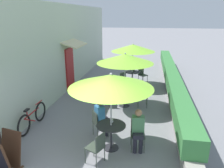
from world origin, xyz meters
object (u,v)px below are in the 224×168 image
at_px(cafe_chair_near_right, 97,146).
at_px(patio_table_mid, 124,93).
at_px(seated_patron_near_left, 101,116).
at_px(patio_umbrella_mid, 125,59).
at_px(menu_board, 5,153).
at_px(seated_patron_near_back, 138,128).
at_px(patio_umbrella_far, 133,48).
at_px(cafe_chair_near_left, 98,122).
at_px(coffee_cup_near, 112,121).
at_px(coffee_cup_far, 134,70).
at_px(cafe_chair_far_left, 142,74).
at_px(cafe_chair_near_back, 138,132).
at_px(bicycle_leaning, 33,118).
at_px(patio_table_near, 111,131).
at_px(cafe_chair_mid_left, 106,95).
at_px(cafe_chair_mid_right, 143,94).
at_px(patio_umbrella_near, 111,81).
at_px(cafe_chair_far_right, 122,78).
at_px(patio_table_far, 132,75).

xyz_separation_m(cafe_chair_near_right, patio_table_mid, (0.24, 3.84, 0.05)).
relative_size(seated_patron_near_left, patio_umbrella_mid, 0.55).
distance_m(cafe_chair_near_right, menu_board, 2.26).
relative_size(seated_patron_near_back, patio_umbrella_far, 0.55).
relative_size(cafe_chair_near_left, patio_table_mid, 1.04).
bearing_deg(menu_board, cafe_chair_near_left, 56.63).
height_order(coffee_cup_near, coffee_cup_far, same).
distance_m(seated_patron_near_left, coffee_cup_near, 0.63).
bearing_deg(cafe_chair_far_left, coffee_cup_far, 3.20).
height_order(cafe_chair_near_left, cafe_chair_near_back, same).
relative_size(cafe_chair_near_back, coffee_cup_far, 9.67).
relative_size(cafe_chair_near_right, bicycle_leaning, 0.49).
xyz_separation_m(patio_umbrella_mid, bicycle_leaning, (-2.85, -2.38, -1.67)).
bearing_deg(patio_table_mid, seated_patron_near_back, -76.37).
bearing_deg(coffee_cup_far, seated_patron_near_left, -96.08).
bearing_deg(patio_table_near, bicycle_leaning, 165.38).
bearing_deg(cafe_chair_near_left, cafe_chair_mid_left, 148.83).
bearing_deg(cafe_chair_far_left, cafe_chair_mid_right, 50.45).
relative_size(patio_table_mid, coffee_cup_far, 9.25).
bearing_deg(patio_umbrella_near, patio_table_near, -104.04).
relative_size(cafe_chair_near_right, cafe_chair_mid_left, 1.00).
bearing_deg(cafe_chair_far_right, patio_umbrella_near, -127.89).
bearing_deg(cafe_chair_mid_left, cafe_chair_near_back, -67.49).
distance_m(cafe_chair_near_left, cafe_chair_mid_left, 2.42).
bearing_deg(cafe_chair_near_right, patio_umbrella_mid, 19.90).
bearing_deg(coffee_cup_far, menu_board, -108.88).
xyz_separation_m(coffee_cup_near, menu_board, (-2.40, -1.52, -0.32)).
bearing_deg(cafe_chair_mid_left, patio_umbrella_near, -81.33).
height_order(patio_table_near, cafe_chair_mid_right, cafe_chair_mid_right).
height_order(cafe_chair_near_back, cafe_chair_mid_right, same).
xyz_separation_m(coffee_cup_near, cafe_chair_far_right, (-0.41, 5.29, -0.28)).
relative_size(patio_table_near, coffee_cup_near, 9.25).
bearing_deg(seated_patron_near_left, cafe_chair_mid_right, 119.40).
distance_m(seated_patron_near_back, cafe_chair_mid_left, 3.28).
bearing_deg(cafe_chair_mid_right, coffee_cup_near, 70.95).
xyz_separation_m(patio_table_mid, cafe_chair_mid_right, (0.75, 0.14, -0.05)).
bearing_deg(patio_umbrella_mid, seated_patron_near_back, -76.37).
distance_m(coffee_cup_near, menu_board, 2.86).
bearing_deg(patio_table_far, seated_patron_near_back, -83.67).
bearing_deg(cafe_chair_near_back, cafe_chair_mid_left, -68.74).
height_order(patio_umbrella_near, menu_board, patio_umbrella_near).
bearing_deg(cafe_chair_mid_right, seated_patron_near_left, 60.66).
height_order(cafe_chair_near_back, cafe_chair_mid_left, same).
bearing_deg(patio_umbrella_far, patio_table_near, -90.88).
height_order(cafe_chair_near_right, coffee_cup_far, cafe_chair_near_right).
bearing_deg(cafe_chair_near_right, cafe_chair_near_back, -24.23).
bearing_deg(cafe_chair_mid_left, patio_table_far, 69.64).
bearing_deg(patio_umbrella_far, patio_table_mid, -91.60).
distance_m(patio_table_near, cafe_chair_mid_right, 3.35).
bearing_deg(cafe_chair_near_left, seated_patron_near_back, 31.49).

